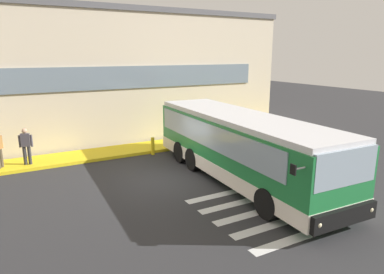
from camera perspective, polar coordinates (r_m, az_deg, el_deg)
ground_plane at (r=14.28m, az=-4.72°, el=-7.15°), size 80.00×90.00×0.02m
bay_paint_stripes at (r=12.02m, az=12.83°, el=-11.53°), size 4.40×3.96×0.01m
terminal_building at (r=24.33m, az=-17.96°, el=9.98°), size 23.38×13.80×7.54m
boarding_curb at (r=18.53m, az=-10.85°, el=-2.17°), size 25.58×2.00×0.15m
bus_main_foreground at (r=14.01m, az=7.97°, el=-1.86°), size 3.41×10.47×2.70m
passenger_by_doorway at (r=17.15m, az=-25.81°, el=-1.00°), size 0.57×0.45×1.68m
safety_bollard_yellow at (r=17.67m, az=-6.52°, el=-1.51°), size 0.18×0.18×0.90m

